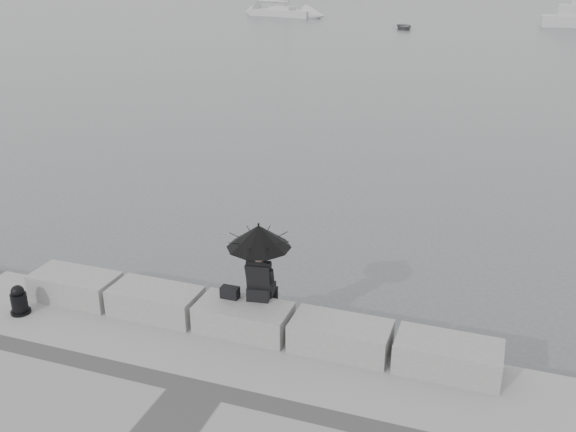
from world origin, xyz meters
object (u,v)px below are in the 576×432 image
at_px(mooring_bollard, 19,302).
at_px(seated_person, 259,246).
at_px(dinghy, 404,27).
at_px(sailboat_left, 282,12).

bearing_deg(mooring_bollard, seated_person, 15.06).
relative_size(seated_person, dinghy, 0.45).
distance_m(seated_person, sailboat_left, 72.46).
xyz_separation_m(mooring_bollard, dinghy, (-3.47, 58.65, -0.47)).
relative_size(mooring_bollard, sailboat_left, 0.04).
height_order(seated_person, sailboat_left, sailboat_left).
bearing_deg(dinghy, seated_person, -107.33).
bearing_deg(seated_person, mooring_bollard, -174.57).
xyz_separation_m(sailboat_left, dinghy, (16.84, -10.66, -0.25)).
bearing_deg(sailboat_left, mooring_bollard, -59.24).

